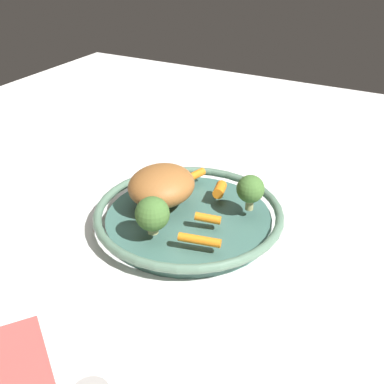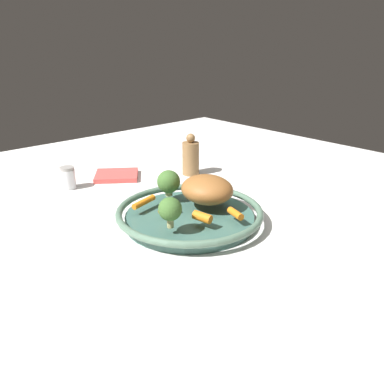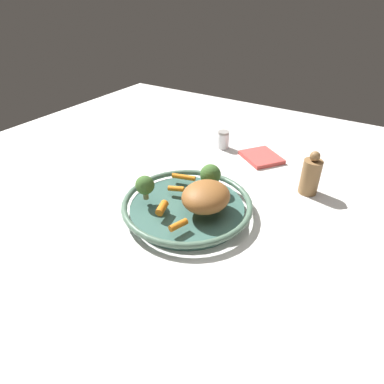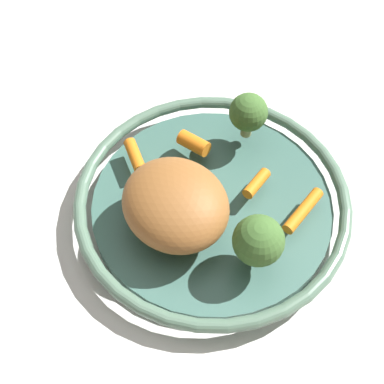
{
  "view_description": "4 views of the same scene",
  "coord_description": "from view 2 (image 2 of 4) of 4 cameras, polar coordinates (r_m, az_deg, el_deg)",
  "views": [
    {
      "loc": [
        -0.65,
        -0.36,
        0.5
      ],
      "look_at": [
        0.01,
        -0.0,
        0.07
      ],
      "focal_mm": 45.73,
      "sensor_mm": 36.0,
      "label": 1
    },
    {
      "loc": [
        0.65,
        -0.57,
        0.41
      ],
      "look_at": [
        -0.01,
        0.02,
        0.07
      ],
      "focal_mm": 38.04,
      "sensor_mm": 36.0,
      "label": 2
    },
    {
      "loc": [
        0.59,
        0.38,
        0.52
      ],
      "look_at": [
        0.01,
        0.02,
        0.08
      ],
      "focal_mm": 30.57,
      "sensor_mm": 36.0,
      "label": 3
    },
    {
      "loc": [
        -0.27,
        0.24,
        0.58
      ],
      "look_at": [
        0.01,
        0.02,
        0.06
      ],
      "focal_mm": 49.93,
      "sensor_mm": 36.0,
      "label": 4
    }
  ],
  "objects": [
    {
      "name": "broccoli_floret_edge",
      "position": [
        0.83,
        -3.09,
        -2.46
      ],
      "size": [
        0.05,
        0.05,
        0.07
      ],
      "color": "tan",
      "rests_on": "serving_bowl"
    },
    {
      "name": "baby_carrot_left",
      "position": [
        0.96,
        -6.77,
        -1.4
      ],
      "size": [
        0.03,
        0.07,
        0.02
      ],
      "primitive_type": "cylinder",
      "rotation": [
        1.59,
        0.0,
        0.24
      ],
      "color": "orange",
      "rests_on": "serving_bowl"
    },
    {
      "name": "baby_carrot_center",
      "position": [
        0.87,
        1.46,
        -3.53
      ],
      "size": [
        0.05,
        0.03,
        0.02
      ],
      "primitive_type": "cylinder",
      "rotation": [
        1.51,
        0.0,
        4.97
      ],
      "color": "orange",
      "rests_on": "serving_bowl"
    },
    {
      "name": "serving_bowl",
      "position": [
        0.95,
        -0.35,
        -3.26
      ],
      "size": [
        0.34,
        0.34,
        0.04
      ],
      "color": "#3D665B",
      "rests_on": "ground_plane"
    },
    {
      "name": "baby_carrot_back",
      "position": [
        0.9,
        6.11,
        -3.03
      ],
      "size": [
        0.05,
        0.03,
        0.02
      ],
      "primitive_type": "cylinder",
      "rotation": [
        1.59,
        0.0,
        4.41
      ],
      "color": "orange",
      "rests_on": "serving_bowl"
    },
    {
      "name": "roast_chicken_piece",
      "position": [
        0.96,
        2.23,
        0.34
      ],
      "size": [
        0.13,
        0.12,
        0.07
      ],
      "primitive_type": "ellipsoid",
      "rotation": [
        0.0,
        0.0,
        3.15
      ],
      "color": "#985D2C",
      "rests_on": "serving_bowl"
    },
    {
      "name": "salt_shaker",
      "position": [
        1.21,
        -17.02,
        1.9
      ],
      "size": [
        0.04,
        0.04,
        0.06
      ],
      "color": "white",
      "rests_on": "ground_plane"
    },
    {
      "name": "pepper_mill",
      "position": [
        1.28,
        -0.18,
        4.92
      ],
      "size": [
        0.05,
        0.05,
        0.13
      ],
      "color": "olive",
      "rests_on": "ground_plane"
    },
    {
      "name": "dish_towel",
      "position": [
        1.28,
        -10.53,
        2.3
      ],
      "size": [
        0.17,
        0.17,
        0.01
      ],
      "primitive_type": "cube",
      "rotation": [
        0.0,
        0.0,
        -0.63
      ],
      "color": "#D14C47",
      "rests_on": "ground_plane"
    },
    {
      "name": "broccoli_floret_mid",
      "position": [
        1.0,
        -3.29,
        1.43
      ],
      "size": [
        0.06,
        0.06,
        0.07
      ],
      "color": "tan",
      "rests_on": "serving_bowl"
    },
    {
      "name": "baby_carrot_near_rim",
      "position": [
        0.93,
        -3.64,
        -2.25
      ],
      "size": [
        0.03,
        0.05,
        0.02
      ],
      "primitive_type": "cylinder",
      "rotation": [
        1.48,
        0.0,
        3.43
      ],
      "color": "orange",
      "rests_on": "serving_bowl"
    },
    {
      "name": "ground_plane",
      "position": [
        0.96,
        -0.34,
        -4.36
      ],
      "size": [
        1.89,
        1.89,
        0.0
      ],
      "primitive_type": "plane",
      "color": "silver"
    }
  ]
}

